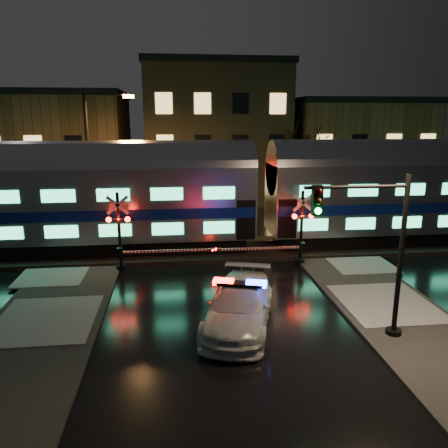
# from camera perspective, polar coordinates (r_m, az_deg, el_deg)

# --- Properties ---
(ground) EXTENTS (120.00, 120.00, 0.00)m
(ground) POSITION_cam_1_polar(r_m,az_deg,el_deg) (19.72, -1.07, -7.99)
(ground) COLOR black
(ground) RESTS_ON ground
(ballast) EXTENTS (90.00, 4.20, 0.24)m
(ballast) POSITION_cam_1_polar(r_m,az_deg,el_deg) (24.39, -2.18, -3.41)
(ballast) COLOR black
(ballast) RESTS_ON ground
(sidewalk_left) EXTENTS (4.00, 20.00, 0.12)m
(sidewalk_left) POSITION_cam_1_polar(r_m,az_deg,el_deg) (15.01, -25.31, -16.50)
(sidewalk_left) COLOR #2D2D2D
(sidewalk_left) RESTS_ON ground
(sidewalk_right) EXTENTS (4.00, 20.00, 0.12)m
(sidewalk_right) POSITION_cam_1_polar(r_m,az_deg,el_deg) (16.41, 25.13, -13.82)
(sidewalk_right) COLOR #2D2D2D
(sidewalk_right) RESTS_ON ground
(building_left) EXTENTS (14.00, 10.00, 9.00)m
(building_left) POSITION_cam_1_polar(r_m,az_deg,el_deg) (41.90, -22.36, 8.85)
(building_left) COLOR brown
(building_left) RESTS_ON ground
(building_mid) EXTENTS (12.00, 11.00, 11.50)m
(building_mid) POSITION_cam_1_polar(r_m,az_deg,el_deg) (40.95, -1.28, 11.52)
(building_mid) COLOR brown
(building_mid) RESTS_ON ground
(building_right) EXTENTS (12.00, 10.00, 8.50)m
(building_right) POSITION_cam_1_polar(r_m,az_deg,el_deg) (43.68, 16.26, 9.15)
(building_right) COLOR brown
(building_right) RESTS_ON ground
(train) EXTENTS (51.00, 3.12, 5.92)m
(train) POSITION_cam_1_polar(r_m,az_deg,el_deg) (24.03, 4.93, 4.29)
(train) COLOR black
(train) RESTS_ON ballast
(police_car) EXTENTS (3.58, 5.76, 1.73)m
(police_car) POSITION_cam_1_polar(r_m,az_deg,el_deg) (15.83, 2.05, -10.55)
(police_car) COLOR silver
(police_car) RESTS_ON ground
(crossing_signal_right) EXTENTS (5.36, 0.64, 3.79)m
(crossing_signal_right) POSITION_cam_1_polar(r_m,az_deg,el_deg) (22.12, 9.20, -1.49)
(crossing_signal_right) COLOR black
(crossing_signal_right) RESTS_ON ground
(crossing_signal_left) EXTENTS (5.49, 0.64, 3.89)m
(crossing_signal_left) POSITION_cam_1_polar(r_m,az_deg,el_deg) (21.45, -12.53, -2.01)
(crossing_signal_left) COLOR black
(crossing_signal_left) RESTS_ON ground
(traffic_light) EXTENTS (3.61, 0.67, 5.58)m
(traffic_light) POSITION_cam_1_polar(r_m,az_deg,el_deg) (14.94, 19.25, -3.89)
(traffic_light) COLOR black
(traffic_light) RESTS_ON ground
(streetlight) EXTENTS (2.96, 0.31, 8.86)m
(streetlight) POSITION_cam_1_polar(r_m,az_deg,el_deg) (27.77, -16.67, 8.62)
(streetlight) COLOR black
(streetlight) RESTS_ON ground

